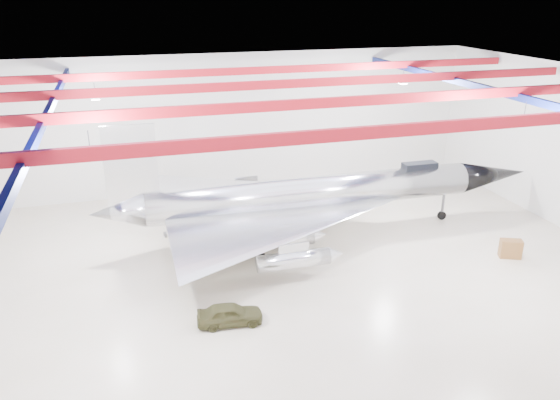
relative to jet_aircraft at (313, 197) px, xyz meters
name	(u,v)px	position (x,y,z in m)	size (l,w,h in m)	color
floor	(289,268)	(-2.94, -4.00, -2.73)	(40.00, 40.00, 0.00)	#C0B699
wall_back	(233,123)	(-2.94, 11.00, 2.77)	(40.00, 40.00, 0.00)	silver
ceiling	(290,82)	(-2.94, -4.00, 8.27)	(40.00, 40.00, 0.00)	#0A0F38
ceiling_structure	(290,95)	(-2.94, -4.00, 7.59)	(39.50, 29.50, 1.08)	maroon
jet_aircraft	(313,197)	(0.00, 0.00, 0.00)	(30.52, 17.65, 8.33)	silver
jeep	(230,314)	(-7.50, -8.77, -2.18)	(1.30, 3.24, 1.10)	#3B3A1D
desk	(511,249)	(10.60, -6.63, -2.14)	(1.28, 0.64, 1.18)	brown
crate_ply	(220,247)	(-6.43, -0.43, -2.57)	(0.48, 0.38, 0.33)	olive
toolbox_red	(239,218)	(-4.20, 3.90, -2.56)	(0.48, 0.39, 0.34)	maroon
parts_bin	(287,226)	(-1.35, 1.39, -2.53)	(0.59, 0.47, 0.41)	olive
crate_small	(167,234)	(-9.43, 2.57, -2.58)	(0.43, 0.34, 0.30)	#59595B
oil_barrel	(262,232)	(-3.22, 1.07, -2.56)	(0.48, 0.38, 0.34)	olive
spares_box	(273,210)	(-1.46, 4.63, -2.56)	(0.39, 0.39, 0.35)	#59595B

